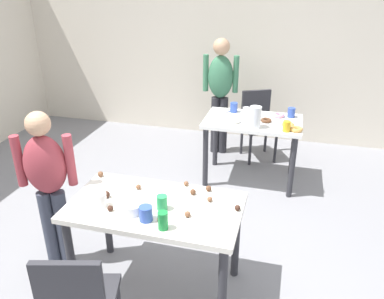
% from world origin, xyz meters
% --- Properties ---
extents(ground_plane, '(6.40, 6.40, 0.00)m').
position_xyz_m(ground_plane, '(0.00, 0.00, 0.00)').
color(ground_plane, gray).
extents(wall_back, '(6.40, 0.10, 2.60)m').
position_xyz_m(wall_back, '(0.00, 3.20, 1.30)').
color(wall_back, beige).
rests_on(wall_back, ground_plane).
extents(dining_table_near, '(1.22, 0.68, 0.75)m').
position_xyz_m(dining_table_near, '(-0.01, -0.09, 0.64)').
color(dining_table_near, silver).
rests_on(dining_table_near, ground_plane).
extents(dining_table_far, '(1.06, 0.66, 0.75)m').
position_xyz_m(dining_table_far, '(0.45, 1.81, 0.63)').
color(dining_table_far, white).
rests_on(dining_table_far, ground_plane).
extents(chair_far_table, '(0.54, 0.54, 0.87)m').
position_xyz_m(chair_far_table, '(0.45, 2.49, 0.50)').
color(chair_far_table, '#2D2D33').
rests_on(chair_far_table, ground_plane).
extents(person_girl_near, '(0.45, 0.29, 1.34)m').
position_xyz_m(person_girl_near, '(-0.90, -0.04, 0.79)').
color(person_girl_near, '#383D4C').
rests_on(person_girl_near, ground_plane).
extents(person_adult_far, '(0.45, 0.22, 1.52)m').
position_xyz_m(person_adult_far, '(-0.05, 2.48, 0.91)').
color(person_adult_far, '#28282D').
rests_on(person_adult_far, ground_plane).
extents(mixing_bowl, '(0.19, 0.19, 0.07)m').
position_xyz_m(mixing_bowl, '(-0.14, -0.20, 0.78)').
color(mixing_bowl, white).
rests_on(mixing_bowl, dining_table_near).
extents(soda_can, '(0.07, 0.07, 0.12)m').
position_xyz_m(soda_can, '(0.14, -0.34, 0.81)').
color(soda_can, '#198438').
rests_on(soda_can, dining_table_near).
extents(fork_near, '(0.17, 0.02, 0.01)m').
position_xyz_m(fork_near, '(0.44, -0.07, 0.75)').
color(fork_near, silver).
rests_on(fork_near, dining_table_near).
extents(cup_near_0, '(0.09, 0.09, 0.10)m').
position_xyz_m(cup_near_0, '(0.00, -0.28, 0.80)').
color(cup_near_0, '#3351B2').
rests_on(cup_near_0, dining_table_near).
extents(cup_near_1, '(0.07, 0.07, 0.10)m').
position_xyz_m(cup_near_1, '(-0.36, -0.20, 0.80)').
color(cup_near_1, white).
rests_on(cup_near_1, dining_table_near).
extents(cup_near_2, '(0.07, 0.07, 0.11)m').
position_xyz_m(cup_near_2, '(0.06, -0.13, 0.80)').
color(cup_near_2, green).
rests_on(cup_near_2, dining_table_near).
extents(cake_ball_0, '(0.04, 0.04, 0.04)m').
position_xyz_m(cake_ball_0, '(0.36, 0.05, 0.77)').
color(cake_ball_0, brown).
rests_on(cake_ball_0, dining_table_near).
extents(cake_ball_1, '(0.05, 0.05, 0.05)m').
position_xyz_m(cake_ball_1, '(-0.57, 0.18, 0.77)').
color(cake_ball_1, brown).
rests_on(cake_ball_1, dining_table_near).
extents(cake_ball_2, '(0.04, 0.04, 0.04)m').
position_xyz_m(cake_ball_2, '(0.22, 0.11, 0.77)').
color(cake_ball_2, brown).
rests_on(cake_ball_2, dining_table_near).
extents(cake_ball_3, '(0.04, 0.04, 0.04)m').
position_xyz_m(cake_ball_3, '(0.09, -0.28, 0.77)').
color(cake_ball_3, brown).
rests_on(cake_ball_3, dining_table_near).
extents(cake_ball_4, '(0.04, 0.04, 0.04)m').
position_xyz_m(cake_ball_4, '(-0.20, 0.08, 0.77)').
color(cake_ball_4, brown).
rests_on(cake_ball_4, dining_table_near).
extents(cake_ball_5, '(0.04, 0.04, 0.04)m').
position_xyz_m(cake_ball_5, '(0.25, -0.17, 0.77)').
color(cake_ball_5, brown).
rests_on(cake_ball_5, dining_table_near).
extents(cake_ball_6, '(0.05, 0.05, 0.05)m').
position_xyz_m(cake_ball_6, '(-0.38, -0.09, 0.78)').
color(cake_ball_6, '#3D2319').
rests_on(cake_ball_6, dining_table_near).
extents(cake_ball_7, '(0.04, 0.04, 0.04)m').
position_xyz_m(cake_ball_7, '(0.56, -0.01, 0.77)').
color(cake_ball_7, '#3D2319').
rests_on(cake_ball_7, dining_table_near).
extents(cake_ball_8, '(0.04, 0.04, 0.04)m').
position_xyz_m(cake_ball_8, '(0.13, 0.22, 0.77)').
color(cake_ball_8, brown).
rests_on(cake_ball_8, dining_table_near).
extents(cake_ball_9, '(0.04, 0.04, 0.04)m').
position_xyz_m(cake_ball_9, '(-0.28, -0.24, 0.77)').
color(cake_ball_9, '#3D2319').
rests_on(cake_ball_9, dining_table_near).
extents(cake_ball_10, '(0.04, 0.04, 0.04)m').
position_xyz_m(cake_ball_10, '(0.32, 0.19, 0.77)').
color(cake_ball_10, brown).
rests_on(cake_ball_10, dining_table_near).
extents(pitcher_far, '(0.12, 0.12, 0.23)m').
position_xyz_m(pitcher_far, '(0.50, 1.58, 0.87)').
color(pitcher_far, white).
rests_on(pitcher_far, dining_table_far).
extents(cup_far_0, '(0.08, 0.08, 0.11)m').
position_xyz_m(cup_far_0, '(0.86, 2.00, 0.80)').
color(cup_far_0, '#3351B2').
rests_on(cup_far_0, dining_table_far).
extents(cup_far_1, '(0.08, 0.08, 0.11)m').
position_xyz_m(cup_far_1, '(0.20, 2.01, 0.81)').
color(cup_far_1, '#3351B2').
rests_on(cup_far_1, dining_table_far).
extents(cup_far_2, '(0.08, 0.08, 0.10)m').
position_xyz_m(cup_far_2, '(0.36, 1.91, 0.80)').
color(cup_far_2, white).
rests_on(cup_far_2, dining_table_far).
extents(cup_far_3, '(0.08, 0.08, 0.11)m').
position_xyz_m(cup_far_3, '(0.82, 1.55, 0.81)').
color(cup_far_3, yellow).
rests_on(cup_far_3, dining_table_far).
extents(donut_far_0, '(0.14, 0.14, 0.04)m').
position_xyz_m(donut_far_0, '(0.27, 1.68, 0.77)').
color(donut_far_0, white).
rests_on(donut_far_0, dining_table_far).
extents(donut_far_1, '(0.13, 0.13, 0.04)m').
position_xyz_m(donut_far_1, '(0.83, 1.71, 0.77)').
color(donut_far_1, gold).
rests_on(donut_far_1, dining_table_far).
extents(donut_far_2, '(0.12, 0.12, 0.04)m').
position_xyz_m(donut_far_2, '(0.60, 1.78, 0.77)').
color(donut_far_2, brown).
rests_on(donut_far_2, dining_table_far).
extents(donut_far_3, '(0.11, 0.11, 0.03)m').
position_xyz_m(donut_far_3, '(0.10, 2.00, 0.77)').
color(donut_far_3, white).
rests_on(donut_far_3, dining_table_far).
extents(donut_far_4, '(0.14, 0.14, 0.04)m').
position_xyz_m(donut_far_4, '(0.92, 1.59, 0.77)').
color(donut_far_4, gold).
rests_on(donut_far_4, dining_table_far).
extents(donut_far_5, '(0.13, 0.13, 0.04)m').
position_xyz_m(donut_far_5, '(0.72, 1.98, 0.77)').
color(donut_far_5, pink).
rests_on(donut_far_5, dining_table_far).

